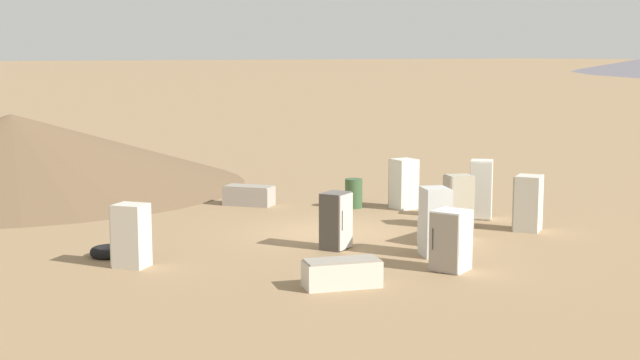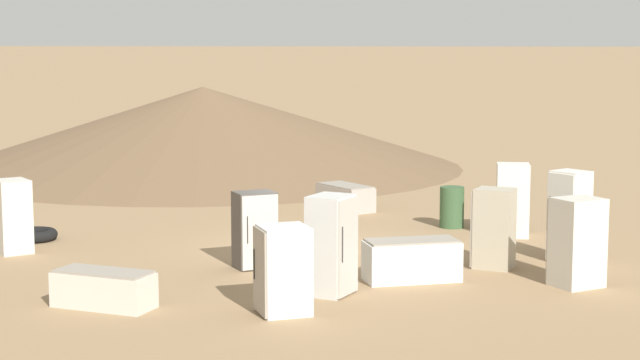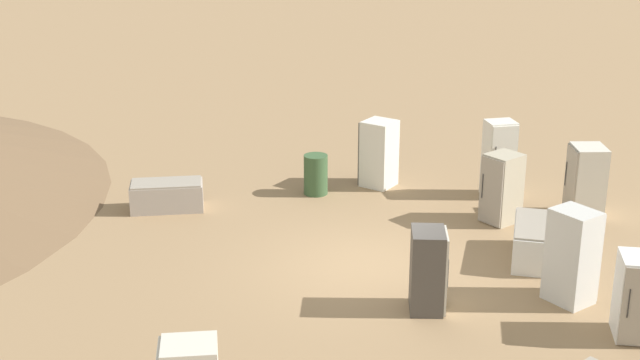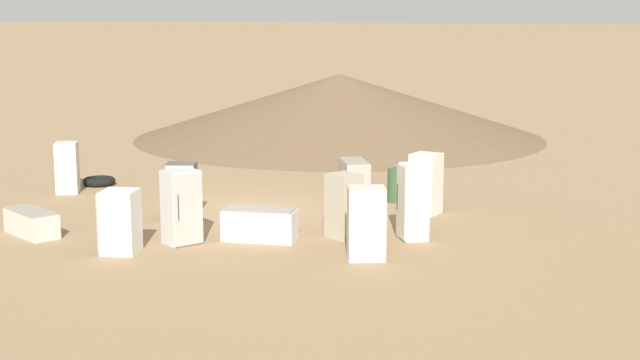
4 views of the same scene
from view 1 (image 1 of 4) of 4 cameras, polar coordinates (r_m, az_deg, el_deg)
The scene contains 15 objects.
ground_plane at distance 24.82m, azimuth 0.69°, elevation -3.45°, with size 1000.00×1000.00×0.00m, color #937551.
dirt_mound at distance 35.47m, azimuth -19.08°, elevation 1.83°, with size 17.47×17.47×2.71m.
discarded_fridge_0 at distance 20.81m, azimuth 8.36°, elevation -3.84°, with size 0.99×1.02×1.41m.
discarded_fridge_1 at distance 25.87m, azimuth 8.84°, elevation -1.36°, with size 0.81×0.89×1.52m.
discarded_fridge_2 at distance 27.33m, azimuth 10.28°, elevation -0.60°, with size 0.87×0.87×1.79m.
discarded_fridge_3 at distance 21.36m, azimuth -12.02°, elevation -3.50°, with size 0.98×0.96×1.50m.
discarded_fridge_4 at distance 19.22m, azimuth 1.42°, elevation -5.99°, with size 1.09×1.77×0.61m.
discarded_fridge_5 at distance 22.19m, azimuth 7.40°, elevation -2.67°, with size 0.93×0.87×1.71m.
discarded_fridge_6 at distance 22.82m, azimuth 1.03°, elevation -2.62°, with size 0.89×0.93×1.46m.
discarded_fridge_7 at distance 24.02m, azimuth 8.06°, elevation -3.02°, with size 1.25×1.84×0.75m.
discarded_fridge_8 at distance 25.79m, azimuth 13.17°, elevation -1.45°, with size 1.03×1.04×1.57m.
discarded_fridge_9 at distance 29.45m, azimuth -4.57°, elevation -0.99°, with size 1.71×1.62×0.65m.
discarded_fridge_10 at distance 28.81m, azimuth 5.37°, elevation -0.24°, with size 0.76×0.71×1.61m.
scrap_tire at distance 22.68m, azimuth -13.27°, elevation -4.48°, with size 1.00×1.00×0.24m.
rusty_barrel at distance 28.85m, azimuth 2.17°, elevation -0.86°, with size 0.56×0.56×0.95m.
Camera 1 is at (-20.55, 12.98, 5.01)m, focal length 50.00 mm.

